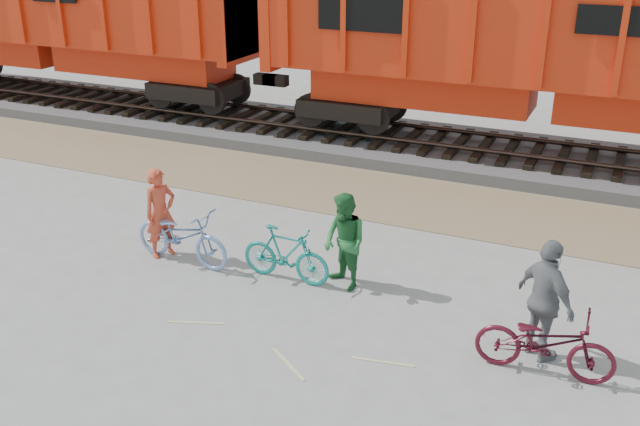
{
  "coord_description": "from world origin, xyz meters",
  "views": [
    {
      "loc": [
        4.66,
        -8.68,
        5.82
      ],
      "look_at": [
        0.07,
        1.5,
        1.15
      ],
      "focal_mm": 40.0,
      "sensor_mm": 36.0,
      "label": 1
    }
  ],
  "objects_px": {
    "person_man": "(345,242)",
    "bicycle_teal": "(286,254)",
    "bicycle_maroon": "(545,343)",
    "person_solo": "(160,213)",
    "person_woman": "(545,301)",
    "hopper_car_left": "(59,13)",
    "hopper_car_center": "(552,46)",
    "bicycle_blue": "(182,236)"
  },
  "relations": [
    {
      "from": "hopper_car_left",
      "to": "person_man",
      "type": "relative_size",
      "value": 8.44
    },
    {
      "from": "bicycle_blue",
      "to": "hopper_car_left",
      "type": "bearing_deg",
      "value": 54.96
    },
    {
      "from": "bicycle_maroon",
      "to": "person_woman",
      "type": "relative_size",
      "value": 1.02
    },
    {
      "from": "person_solo",
      "to": "hopper_car_left",
      "type": "bearing_deg",
      "value": 74.51
    },
    {
      "from": "person_man",
      "to": "bicycle_teal",
      "type": "bearing_deg",
      "value": -136.16
    },
    {
      "from": "hopper_car_center",
      "to": "bicycle_blue",
      "type": "distance_m",
      "value": 9.86
    },
    {
      "from": "bicycle_blue",
      "to": "person_man",
      "type": "relative_size",
      "value": 1.19
    },
    {
      "from": "hopper_car_left",
      "to": "hopper_car_center",
      "type": "relative_size",
      "value": 1.0
    },
    {
      "from": "bicycle_teal",
      "to": "person_woman",
      "type": "bearing_deg",
      "value": -96.73
    },
    {
      "from": "hopper_car_center",
      "to": "person_woman",
      "type": "bearing_deg",
      "value": -81.31
    },
    {
      "from": "bicycle_teal",
      "to": "person_solo",
      "type": "relative_size",
      "value": 0.97
    },
    {
      "from": "person_solo",
      "to": "hopper_car_center",
      "type": "bearing_deg",
      "value": -9.93
    },
    {
      "from": "hopper_car_left",
      "to": "person_woman",
      "type": "relative_size",
      "value": 7.71
    },
    {
      "from": "hopper_car_left",
      "to": "bicycle_maroon",
      "type": "bearing_deg",
      "value": -28.62
    },
    {
      "from": "bicycle_maroon",
      "to": "person_woman",
      "type": "xyz_separation_m",
      "value": [
        -0.1,
        0.4,
        0.42
      ]
    },
    {
      "from": "person_solo",
      "to": "person_woman",
      "type": "distance_m",
      "value": 6.87
    },
    {
      "from": "bicycle_teal",
      "to": "person_man",
      "type": "relative_size",
      "value": 0.98
    },
    {
      "from": "person_man",
      "to": "person_woman",
      "type": "bearing_deg",
      "value": 19.19
    },
    {
      "from": "hopper_car_left",
      "to": "bicycle_maroon",
      "type": "distance_m",
      "value": 18.86
    },
    {
      "from": "person_woman",
      "to": "hopper_car_left",
      "type": "bearing_deg",
      "value": 14.06
    },
    {
      "from": "hopper_car_center",
      "to": "bicycle_teal",
      "type": "distance_m",
      "value": 8.88
    },
    {
      "from": "bicycle_blue",
      "to": "person_woman",
      "type": "xyz_separation_m",
      "value": [
        6.35,
        -0.44,
        0.39
      ]
    },
    {
      "from": "bicycle_maroon",
      "to": "hopper_car_center",
      "type": "bearing_deg",
      "value": 5.65
    },
    {
      "from": "bicycle_teal",
      "to": "bicycle_maroon",
      "type": "bearing_deg",
      "value": -101.57
    },
    {
      "from": "bicycle_teal",
      "to": "person_man",
      "type": "distance_m",
      "value": 1.07
    },
    {
      "from": "bicycle_blue",
      "to": "person_solo",
      "type": "height_order",
      "value": "person_solo"
    },
    {
      "from": "person_man",
      "to": "person_solo",
      "type": "bearing_deg",
      "value": -143.48
    },
    {
      "from": "person_solo",
      "to": "person_woman",
      "type": "bearing_deg",
      "value": -69.79
    },
    {
      "from": "person_solo",
      "to": "bicycle_teal",
      "type": "bearing_deg",
      "value": -64.22
    },
    {
      "from": "bicycle_blue",
      "to": "bicycle_teal",
      "type": "distance_m",
      "value": 2.02
    },
    {
      "from": "bicycle_teal",
      "to": "person_woman",
      "type": "distance_m",
      "value": 4.39
    },
    {
      "from": "person_man",
      "to": "person_woman",
      "type": "distance_m",
      "value": 3.42
    },
    {
      "from": "hopper_car_center",
      "to": "bicycle_maroon",
      "type": "xyz_separation_m",
      "value": [
        1.41,
        -8.95,
        -2.52
      ]
    },
    {
      "from": "hopper_car_left",
      "to": "bicycle_blue",
      "type": "distance_m",
      "value": 13.08
    },
    {
      "from": "person_solo",
      "to": "person_woman",
      "type": "xyz_separation_m",
      "value": [
        6.85,
        -0.54,
        0.07
      ]
    },
    {
      "from": "bicycle_teal",
      "to": "person_solo",
      "type": "bearing_deg",
      "value": 92.05
    },
    {
      "from": "bicycle_blue",
      "to": "person_man",
      "type": "bearing_deg",
      "value": -79.37
    },
    {
      "from": "hopper_car_center",
      "to": "bicycle_maroon",
      "type": "relative_size",
      "value": 7.53
    },
    {
      "from": "hopper_car_center",
      "to": "person_solo",
      "type": "xyz_separation_m",
      "value": [
        -5.54,
        -8.01,
        -2.17
      ]
    },
    {
      "from": "person_man",
      "to": "person_woman",
      "type": "height_order",
      "value": "person_woman"
    },
    {
      "from": "person_solo",
      "to": "person_man",
      "type": "xyz_separation_m",
      "value": [
        3.52,
        0.25,
        -0.01
      ]
    },
    {
      "from": "bicycle_maroon",
      "to": "person_woman",
      "type": "bearing_deg",
      "value": 10.75
    }
  ]
}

